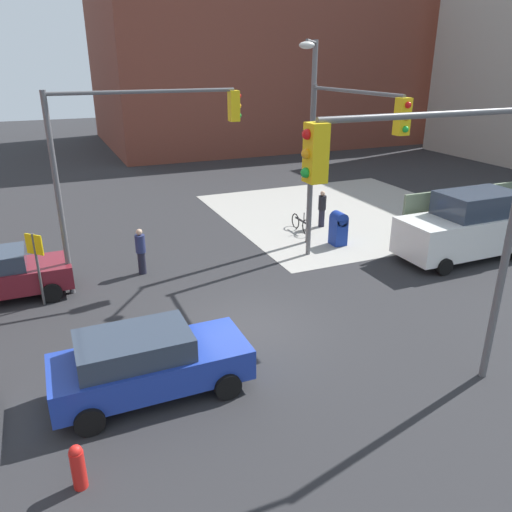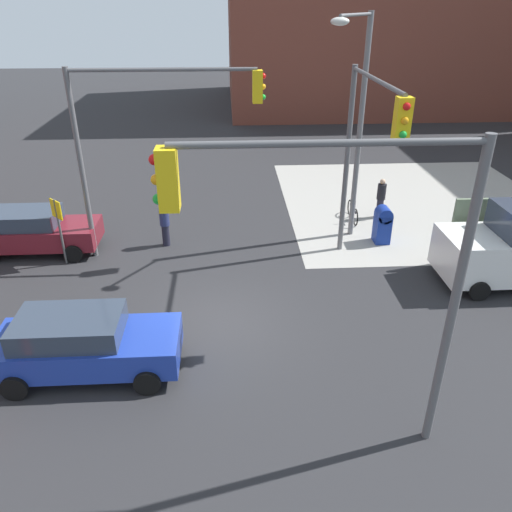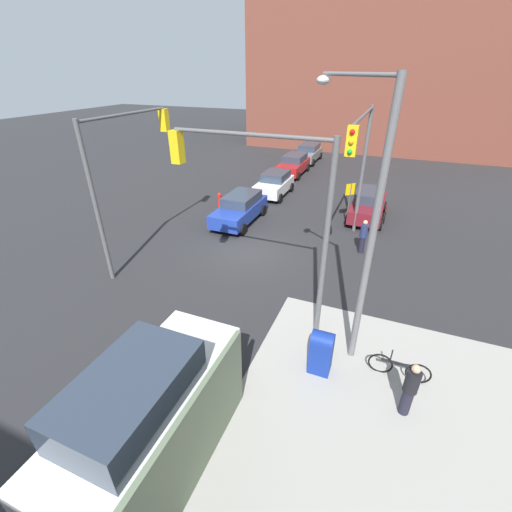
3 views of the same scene
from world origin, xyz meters
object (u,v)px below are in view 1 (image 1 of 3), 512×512
smokestack (384,51)px  fire_hydrant (78,466)px  van_white_delivery (467,226)px  pedestrian_crossing (322,208)px  coupe_blue (148,362)px  traffic_signal_nw_corner (133,148)px  bicycle_leaning_on_fence (301,224)px  pedestrian_waiting (141,251)px  mailbox_blue (338,227)px  street_lamp_corner (311,131)px  traffic_signal_ne_corner (342,146)px  traffic_signal_se_corner (444,204)px

smokestack → fire_hydrant: 46.96m
van_white_delivery → pedestrian_crossing: (-3.20, 5.60, -0.39)m
coupe_blue → pedestrian_crossing: 13.70m
traffic_signal_nw_corner → bicycle_leaning_on_fence: size_ratio=3.71×
coupe_blue → pedestrian_waiting: bearing=80.1°
mailbox_blue → bicycle_leaning_on_fence: mailbox_blue is taller
street_lamp_corner → pedestrian_crossing: street_lamp_corner is taller
smokestack → van_white_delivery: size_ratio=2.98×
van_white_delivery → bicycle_leaning_on_fence: size_ratio=3.09×
pedestrian_waiting → coupe_blue: bearing=-41.1°
traffic_signal_ne_corner → coupe_blue: (-7.74, -4.41, -3.78)m
traffic_signal_ne_corner → mailbox_blue: traffic_signal_ne_corner is taller
street_lamp_corner → traffic_signal_ne_corner: bearing=-99.1°
traffic_signal_se_corner → traffic_signal_ne_corner: (2.05, 6.99, -0.01)m
traffic_signal_se_corner → street_lamp_corner: bearing=75.8°
traffic_signal_ne_corner → smokestack: bearing=51.6°
traffic_signal_nw_corner → fire_hydrant: 10.09m
traffic_signal_nw_corner → van_white_delivery: size_ratio=1.20×
traffic_signal_ne_corner → traffic_signal_se_corner: bearing=-106.4°
coupe_blue → pedestrian_waiting: (1.24, 7.13, 0.04)m
coupe_blue → bicycle_leaning_on_fence: coupe_blue is taller
bicycle_leaning_on_fence → smokestack: bearing=47.8°
mailbox_blue → bicycle_leaning_on_fence: 2.32m
traffic_signal_se_corner → fire_hydrant: size_ratio=6.91×
traffic_signal_nw_corner → mailbox_blue: traffic_signal_nw_corner is taller
traffic_signal_ne_corner → pedestrian_crossing: 6.59m
mailbox_blue → fire_hydrant: mailbox_blue is taller
traffic_signal_ne_corner → fire_hydrant: 12.33m
traffic_signal_se_corner → van_white_delivery: bearing=39.8°
traffic_signal_ne_corner → mailbox_blue: bearing=55.9°
traffic_signal_nw_corner → bicycle_leaning_on_fence: 9.22m
traffic_signal_ne_corner → street_lamp_corner: (0.48, 3.02, 0.08)m
smokestack → coupe_blue: size_ratio=3.59×
traffic_signal_nw_corner → fire_hydrant: size_ratio=6.91×
street_lamp_corner → pedestrian_crossing: size_ratio=4.69×
traffic_signal_se_corner → coupe_blue: 7.30m
pedestrian_waiting → traffic_signal_nw_corner: bearing=-37.3°
smokestack → bicycle_leaning_on_fence: 31.74m
mailbox_blue → fire_hydrant: size_ratio=1.52×
traffic_signal_ne_corner → street_lamp_corner: 3.05m
fire_hydrant → pedestrian_waiting: bearing=72.3°
van_white_delivery → fire_hydrant: bearing=-158.2°
van_white_delivery → traffic_signal_se_corner: bearing=-140.2°
traffic_signal_ne_corner → pedestrian_crossing: bearing=64.9°
van_white_delivery → bicycle_leaning_on_fence: bearing=129.2°
mailbox_blue → van_white_delivery: (3.80, -3.20, 0.52)m
smokestack → coupe_blue: bearing=-132.8°
traffic_signal_nw_corner → coupe_blue: size_ratio=1.45×
street_lamp_corner → bicycle_leaning_on_fence: size_ratio=4.57×
traffic_signal_ne_corner → mailbox_blue: size_ratio=4.55×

